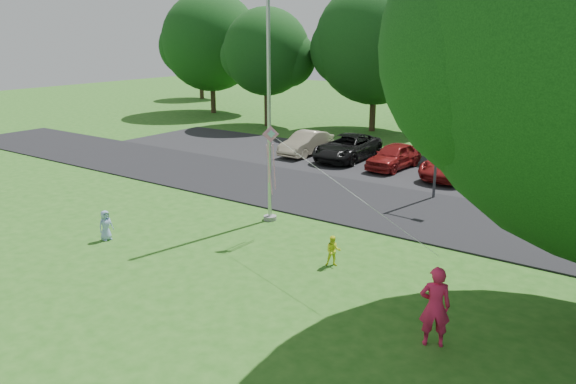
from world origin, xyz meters
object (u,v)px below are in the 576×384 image
Objects in this scene: woman at (435,307)px; child_yellow at (333,251)px; child_blue at (106,225)px; trash_can at (491,190)px; street_lamp at (444,118)px; flagpole at (269,111)px; kite at (274,150)px.

child_yellow is at bearing -58.77° from woman.
child_yellow is 0.91× the size of child_blue.
trash_can is 10.11m from child_yellow.
woman is 1.82× the size of child_blue.
street_lamp is 6.96× the size of trash_can.
trash_can is at bearing 46.46° from child_yellow.
flagpole is 11.89× the size of trash_can.
woman is (2.36, -12.50, 0.54)m from trash_can.
woman is 11.74m from child_blue.
child_yellow is 7.98m from child_blue.
woman is at bearing -83.46° from child_blue.
trash_can is (1.82, 1.23, -3.10)m from street_lamp.
street_lamp reaches higher than woman.
flagpole is 7.00m from child_blue.
kite is at bearing -104.80° from street_lamp.
flagpole reaches higher than kite.
flagpole reaches higher than trash_can.
flagpole is 1.33× the size of kite.
woman is (4.18, -11.27, -2.56)m from street_lamp.
child_yellow is at bearing -57.69° from kite.
street_lamp reaches higher than child_blue.
child_yellow is at bearing -100.50° from trash_can.
child_blue is 6.39m from kite.
flagpole is at bearing -27.30° from child_blue.
street_lamp is at bearing 56.21° from flagpole.
street_lamp is 5.53× the size of child_blue.
flagpole is at bearing -57.74° from woman.
street_lamp reaches higher than trash_can.
child_yellow is 0.13× the size of kite.
kite is at bearing -117.21° from trash_can.
kite reaches higher than woman.
trash_can is 0.44× the size of woman.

